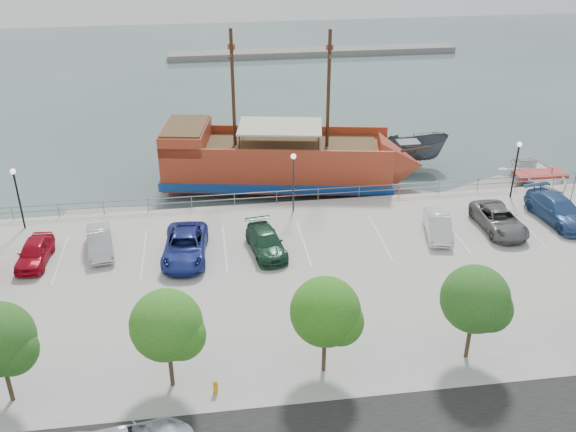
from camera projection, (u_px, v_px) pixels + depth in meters
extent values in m
plane|color=#394847|center=(309.00, 273.00, 39.50)|extent=(160.00, 160.00, 0.00)
cube|color=gray|center=(344.00, 368.00, 30.25)|extent=(100.00, 4.00, 0.05)
cylinder|color=slate|center=(291.00, 191.00, 45.44)|extent=(50.00, 0.06, 0.06)
cylinder|color=slate|center=(291.00, 196.00, 45.62)|extent=(50.00, 0.06, 0.06)
cube|color=gray|center=(313.00, 52.00, 88.81)|extent=(40.00, 3.00, 0.80)
cube|color=#A1351E|center=(278.00, 163.00, 49.59)|extent=(17.90, 8.30, 2.80)
cube|color=navy|center=(278.00, 174.00, 50.01)|extent=(18.27, 8.68, 0.65)
cone|color=#A1351E|center=(400.00, 165.00, 49.29)|extent=(4.29, 5.69, 5.17)
cube|color=#A1351E|center=(186.00, 136.00, 48.81)|extent=(4.12, 5.86, 1.51)
cube|color=#543A1D|center=(185.00, 126.00, 48.44)|extent=(3.83, 5.40, 0.13)
cube|color=#543A1D|center=(284.00, 146.00, 48.90)|extent=(14.61, 7.10, 0.16)
cube|color=#A1351E|center=(279.00, 130.00, 51.05)|extent=(17.00, 3.22, 0.75)
cube|color=#A1351E|center=(276.00, 155.00, 46.48)|extent=(17.00, 3.22, 0.75)
cylinder|color=#382111|center=(328.00, 91.00, 46.77)|extent=(0.30, 0.30, 8.83)
cylinder|color=#382111|center=(233.00, 90.00, 47.00)|extent=(0.30, 0.30, 8.83)
cylinder|color=#382111|center=(330.00, 54.00, 45.53)|extent=(0.71, 3.21, 0.15)
cylinder|color=#382111|center=(232.00, 53.00, 45.75)|extent=(0.71, 3.21, 0.15)
cube|color=beige|center=(280.00, 126.00, 48.18)|extent=(6.86, 5.12, 0.13)
cylinder|color=#382111|center=(412.00, 150.00, 48.66)|extent=(2.67, 0.64, 0.64)
imported|color=#43484F|center=(407.00, 152.00, 53.65)|extent=(6.86, 3.14, 2.57)
imported|color=white|center=(539.00, 179.00, 50.29)|extent=(4.99, 6.95, 1.43)
cube|color=gray|center=(111.00, 215.00, 45.90)|extent=(6.65, 2.47, 0.37)
cube|color=gray|center=(408.00, 197.00, 48.62)|extent=(6.87, 4.53, 0.38)
cube|color=gray|center=(479.00, 192.00, 49.30)|extent=(7.92, 5.16, 0.44)
cylinder|color=slate|center=(574.00, 186.00, 45.56)|extent=(0.10, 0.10, 2.42)
cylinder|color=orange|center=(216.00, 388.00, 28.68)|extent=(0.22, 0.22, 0.55)
sphere|color=orange|center=(215.00, 383.00, 28.54)|extent=(0.24, 0.24, 0.24)
cylinder|color=black|center=(19.00, 201.00, 41.59)|extent=(0.12, 0.12, 4.00)
sphere|color=#FFF2CC|center=(13.00, 171.00, 40.62)|extent=(0.36, 0.36, 0.36)
cylinder|color=black|center=(293.00, 185.00, 43.81)|extent=(0.12, 0.12, 4.00)
sphere|color=#FFF2CC|center=(293.00, 156.00, 42.84)|extent=(0.36, 0.36, 0.36)
cylinder|color=black|center=(515.00, 172.00, 45.78)|extent=(0.12, 0.12, 4.00)
sphere|color=#FFF2CC|center=(520.00, 144.00, 44.81)|extent=(0.36, 0.36, 0.36)
cylinder|color=#473321|center=(8.00, 381.00, 27.90)|extent=(0.20, 0.20, 2.20)
sphere|color=#24521A|center=(12.00, 350.00, 26.83)|extent=(2.20, 2.20, 2.20)
cylinder|color=#473321|center=(171.00, 366.00, 28.76)|extent=(0.20, 0.20, 2.20)
sphere|color=#2E681B|center=(166.00, 325.00, 27.70)|extent=(3.20, 3.20, 3.20)
sphere|color=#2E681B|center=(181.00, 335.00, 27.69)|extent=(2.20, 2.20, 2.20)
cylinder|color=#473321|center=(324.00, 352.00, 29.62)|extent=(0.20, 0.20, 2.20)
sphere|color=#2C6818|center=(325.00, 312.00, 28.56)|extent=(3.20, 3.20, 3.20)
sphere|color=#2C6818|center=(340.00, 322.00, 28.55)|extent=(2.20, 2.20, 2.20)
cylinder|color=#473321|center=(469.00, 339.00, 30.49)|extent=(0.20, 0.20, 2.20)
sphere|color=#26541B|center=(475.00, 299.00, 29.42)|extent=(3.20, 3.20, 3.20)
sphere|color=#26541B|center=(489.00, 309.00, 29.42)|extent=(2.20, 2.20, 2.20)
imported|color=#A6091A|center=(35.00, 252.00, 38.41)|extent=(1.91, 4.20, 1.40)
imported|color=#B9B9B9|center=(100.00, 242.00, 39.52)|extent=(2.11, 4.35, 1.37)
imported|color=navy|center=(185.00, 246.00, 38.88)|extent=(2.99, 5.73, 1.54)
imported|color=#1A3D28|center=(266.00, 242.00, 39.52)|extent=(2.56, 4.86, 1.34)
imported|color=silver|center=(438.00, 226.00, 41.36)|extent=(2.28, 4.39, 1.38)
imported|color=#5E5E5E|center=(499.00, 220.00, 42.06)|extent=(2.44, 5.16, 1.42)
imported|color=#2E4E87|center=(558.00, 210.00, 43.12)|extent=(2.97, 5.83, 1.62)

